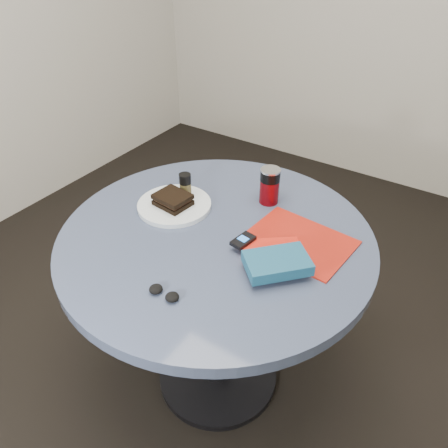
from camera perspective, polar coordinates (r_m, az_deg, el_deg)
The scene contains 11 objects.
ground at distance 1.93m, azimuth -0.79°, elevation -19.22°, with size 4.00×4.00×0.00m, color black.
table at distance 1.49m, azimuth -0.97°, elevation -6.27°, with size 1.00×1.00×0.75m.
plate at distance 1.51m, azimuth -6.50°, elevation 2.46°, with size 0.25×0.25×0.02m, color silver.
sandwich at distance 1.49m, azimuth -6.71°, elevation 3.19°, with size 0.12×0.11×0.04m.
soda_can at distance 1.51m, azimuth 5.98°, elevation 4.99°, with size 0.08×0.08×0.13m.
pepper_grinder at distance 1.53m, azimuth -5.06°, elevation 4.95°, with size 0.05×0.05×0.10m.
magazine at distance 1.37m, azimuth 9.76°, elevation -2.19°, with size 0.31×0.23×0.01m, color maroon.
red_book at distance 1.30m, azimuth 6.32°, elevation -3.62°, with size 0.17×0.12×0.01m, color red.
novel at distance 1.23m, azimuth 6.95°, elevation -5.07°, with size 0.18×0.11×0.03m, color navy.
mp3_player at distance 1.31m, azimuth 2.51°, elevation -2.17°, with size 0.05×0.08×0.01m.
headphones at distance 1.18m, azimuth -7.85°, elevation -8.92°, with size 0.09×0.04×0.02m.
Camera 1 is at (0.62, -0.91, 1.59)m, focal length 35.00 mm.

